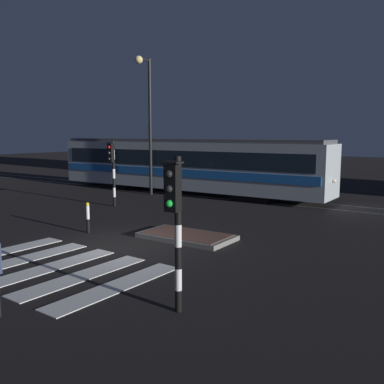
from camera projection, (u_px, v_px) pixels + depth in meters
ground_plane at (121, 246)px, 13.55m from camera, size 120.00×120.00×0.00m
rail_near at (261, 202)px, 22.05m from camera, size 80.00×0.12×0.03m
rail_far at (272, 199)px, 23.23m from camera, size 80.00×0.12×0.03m
crosswalk_zebra at (52, 267)px, 11.39m from camera, size 5.77×4.06×0.02m
traffic_island at (187, 236)px, 14.48m from camera, size 3.17×1.69×0.18m
traffic_light_corner_near_right at (175, 212)px, 8.20m from camera, size 0.36×0.42×3.12m
traffic_light_corner_far_left at (112, 163)px, 20.62m from camera, size 0.36×0.42×3.23m
street_lamp_trackside_left at (147, 110)px, 24.17m from camera, size 0.44×1.21×7.78m
tram at (183, 164)px, 25.41m from camera, size 17.87×2.58×4.15m
bollard_island_edge at (88, 218)px, 15.29m from camera, size 0.12×0.12×1.11m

